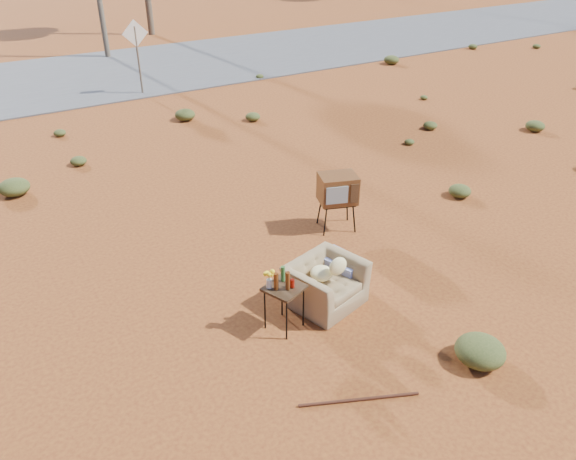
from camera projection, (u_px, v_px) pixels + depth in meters
ground at (325, 321)px, 7.78m from camera, size 140.00×140.00×0.00m
highway at (70, 78)px, 18.86m from camera, size 140.00×7.00×0.04m
armchair at (329, 276)px, 8.01m from camera, size 1.29×1.03×0.88m
tv_unit at (338, 189)px, 9.68m from camera, size 0.77×0.69×1.02m
side_table at (281, 286)px, 7.33m from camera, size 0.59×0.59×0.94m
rusty_bar at (359, 399)px, 6.51m from camera, size 1.32×0.61×0.04m
road_sign at (136, 44)px, 16.59m from camera, size 0.78×0.06×2.19m
scrub_patch at (156, 203)px, 10.59m from camera, size 17.49×8.07×0.33m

